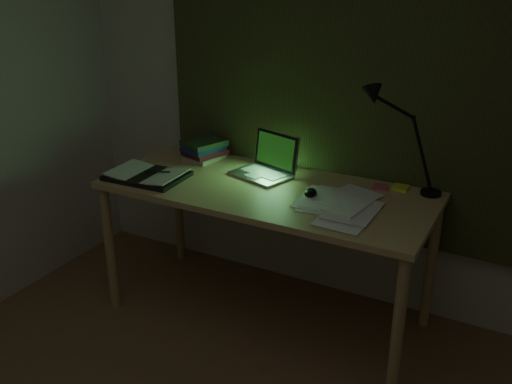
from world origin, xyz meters
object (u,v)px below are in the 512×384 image
(loose_papers, at_px, (337,204))
(book_stack, at_px, (203,149))
(desk, at_px, (266,254))
(laptop, at_px, (261,157))
(open_textbook, at_px, (147,175))
(desk_lamp, at_px, (437,142))

(loose_papers, bearing_deg, book_stack, 163.03)
(desk, relative_size, laptop, 4.90)
(loose_papers, bearing_deg, laptop, 159.51)
(desk, xyz_separation_m, loose_papers, (0.42, -0.06, 0.41))
(open_textbook, distance_m, loose_papers, 1.08)
(open_textbook, bearing_deg, book_stack, 74.31)
(desk_lamp, bearing_deg, open_textbook, -173.56)
(laptop, height_order, desk_lamp, desk_lamp)
(loose_papers, bearing_deg, desk_lamp, 44.68)
(desk, bearing_deg, loose_papers, -8.08)
(book_stack, bearing_deg, open_textbook, -103.17)
(desk, distance_m, book_stack, 0.76)
(desk, height_order, laptop, laptop)
(desk, xyz_separation_m, desk_lamp, (0.79, 0.31, 0.68))
(desk_lamp, bearing_deg, desk, -171.15)
(book_stack, height_order, desk_lamp, desk_lamp)
(book_stack, xyz_separation_m, desk_lamp, (1.34, 0.07, 0.22))
(laptop, height_order, open_textbook, laptop)
(laptop, xyz_separation_m, loose_papers, (0.53, -0.20, -0.10))
(laptop, relative_size, open_textbook, 0.86)
(open_textbook, bearing_deg, loose_papers, 4.13)
(book_stack, bearing_deg, desk, -23.23)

